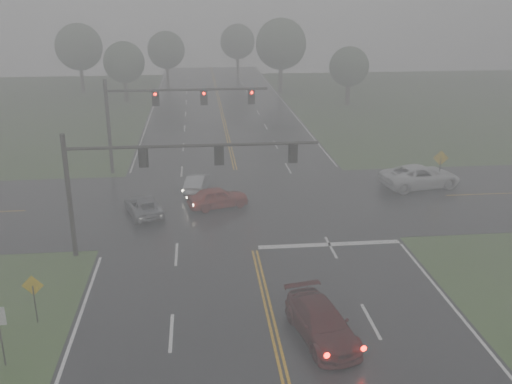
{
  "coord_description": "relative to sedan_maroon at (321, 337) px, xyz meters",
  "views": [
    {
      "loc": [
        -3.03,
        -15.84,
        14.15
      ],
      "look_at": [
        0.29,
        16.0,
        2.92
      ],
      "focal_mm": 40.0,
      "sensor_mm": 36.0,
      "label": 1
    }
  ],
  "objects": [
    {
      "name": "pickup_white",
      "position": [
        11.8,
        19.13,
        0.0
      ],
      "size": [
        6.57,
        3.94,
        1.71
      ],
      "primitive_type": "imported",
      "rotation": [
        0.0,
        0.0,
        1.76
      ],
      "color": "silver",
      "rests_on": "ground"
    },
    {
      "name": "sign_diamond_west",
      "position": [
        -12.54,
        2.51,
        1.59
      ],
      "size": [
        0.98,
        0.13,
        2.36
      ],
      "rotation": [
        0.0,
        0.0,
        -0.09
      ],
      "color": "black",
      "rests_on": "ground"
    },
    {
      "name": "tree_ne_a",
      "position": [
        7.36,
        63.12,
        7.1
      ],
      "size": [
        7.34,
        7.34,
        10.79
      ],
      "color": "#352A22",
      "rests_on": "ground"
    },
    {
      "name": "signal_gantry_far",
      "position": [
        -8.19,
        25.28,
        5.38
      ],
      "size": [
        13.05,
        0.39,
        7.69
      ],
      "color": "black",
      "rests_on": "ground"
    },
    {
      "name": "car_grey",
      "position": [
        -8.81,
        15.48,
        0.0
      ],
      "size": [
        3.21,
        4.69,
        1.19
      ],
      "primitive_type": "imported",
      "rotation": [
        0.0,
        0.0,
        3.46
      ],
      "color": "slate",
      "rests_on": "ground"
    },
    {
      "name": "tree_nw_b",
      "position": [
        -21.98,
        67.21,
        6.6
      ],
      "size": [
        6.83,
        6.83,
        10.03
      ],
      "color": "#352A22",
      "rests_on": "ground"
    },
    {
      "name": "tree_nw_a",
      "position": [
        -14.56,
        58.23,
        5.31
      ],
      "size": [
        5.5,
        5.5,
        8.08
      ],
      "color": "#352A22",
      "rests_on": "ground"
    },
    {
      "name": "sedan_maroon",
      "position": [
        0.0,
        0.0,
        0.0
      ],
      "size": [
        2.95,
        5.31,
        1.46
      ],
      "primitive_type": "imported",
      "rotation": [
        0.0,
        0.0,
        0.19
      ],
      "color": "#3F0B0C",
      "rests_on": "ground"
    },
    {
      "name": "tree_e_near",
      "position": [
        14.91,
        53.06,
        4.99
      ],
      "size": [
        5.18,
        5.18,
        7.6
      ],
      "color": "#352A22",
      "rests_on": "ground"
    },
    {
      "name": "signal_gantry_near",
      "position": [
        -7.81,
        9.52,
        5.01
      ],
      "size": [
        13.96,
        0.31,
        7.08
      ],
      "color": "black",
      "rests_on": "ground"
    },
    {
      "name": "sedan_silver",
      "position": [
        -5.2,
        19.97,
        0.0
      ],
      "size": [
        2.1,
        4.12,
        1.29
      ],
      "primitive_type": "imported",
      "rotation": [
        0.0,
        0.0,
        2.95
      ],
      "color": "#919398",
      "rests_on": "ground"
    },
    {
      "name": "sign_diamond_east",
      "position": [
        13.31,
        19.21,
        1.92
      ],
      "size": [
        1.18,
        0.17,
        2.84
      ],
      "rotation": [
        0.0,
        0.0,
        -0.11
      ],
      "color": "black",
      "rests_on": "ground"
    },
    {
      "name": "sedan_red",
      "position": [
        -3.8,
        16.36,
        0.0
      ],
      "size": [
        4.52,
        2.82,
        1.43
      ],
      "primitive_type": "imported",
      "rotation": [
        0.0,
        0.0,
        1.86
      ],
      "color": "maroon",
      "rests_on": "ground"
    },
    {
      "name": "tree_n_far",
      "position": [
        2.5,
        82.74,
        5.92
      ],
      "size": [
        6.13,
        6.13,
        9.0
      ],
      "color": "#352A22",
      "rests_on": "ground"
    },
    {
      "name": "stop_bar",
      "position": [
        2.52,
        9.4,
        0.0
      ],
      "size": [
        8.5,
        0.5,
        0.01
      ],
      "primitive_type": "cube",
      "color": "silver",
      "rests_on": "ground"
    },
    {
      "name": "cross_street",
      "position": [
        -1.98,
        17.0,
        0.0
      ],
      "size": [
        120.0,
        14.0,
        0.02
      ],
      "primitive_type": "cube",
      "color": "black",
      "rests_on": "ground"
    },
    {
      "name": "main_road",
      "position": [
        -1.98,
        15.0,
        0.0
      ],
      "size": [
        18.0,
        160.0,
        0.02
      ],
      "primitive_type": "cube",
      "color": "black",
      "rests_on": "ground"
    },
    {
      "name": "tree_n_mid",
      "position": [
        -9.54,
        71.57,
        5.63
      ],
      "size": [
        5.83,
        5.83,
        8.57
      ],
      "color": "#352A22",
      "rests_on": "ground"
    }
  ]
}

